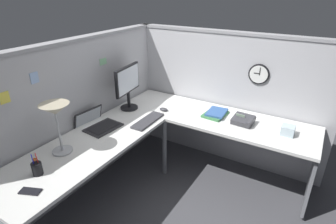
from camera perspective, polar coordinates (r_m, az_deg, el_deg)
The scene contains 18 objects.
ground_plane at distance 3.17m, azimuth 0.31°, elevation -14.93°, with size 6.80×6.80×0.00m, color #47474C.
cubicle_wall_back at distance 2.99m, azimuth -17.88°, elevation -0.82°, with size 2.57×0.12×1.58m.
cubicle_wall_right at distance 3.36m, azimuth 11.84°, elevation 2.75°, with size 0.12×2.37×1.58m.
desk at distance 2.68m, azimuth -0.37°, elevation -6.59°, with size 2.35×2.15×0.73m.
monitor at distance 3.10m, azimuth -8.35°, elevation 5.70°, with size 0.46×0.20×0.50m.
laptop at distance 2.87m, azimuth -14.60°, elevation -2.33°, with size 0.37×0.41×0.22m.
keyboard at distance 2.87m, azimuth -4.21°, elevation -1.82°, with size 0.43×0.14×0.02m, color #38383D.
computer_mouse at distance 3.11m, azimuth -0.90°, elevation 0.54°, with size 0.06×0.10×0.03m, color #38383D.
desk_lamp_dome at distance 2.38m, azimuth -22.35°, elevation -0.25°, with size 0.24×0.24×0.44m.
pen_cup at distance 2.31m, azimuth -25.58°, elevation -10.54°, with size 0.08×0.08×0.18m.
cell_phone at distance 2.19m, azimuth -26.74°, elevation -14.52°, with size 0.07×0.14×0.01m, color black.
office_phone at distance 2.92m, azimuth 15.45°, elevation -1.71°, with size 0.20×0.22×0.11m.
book_stack at distance 3.05m, azimuth 9.91°, elevation -0.29°, with size 0.30×0.23×0.04m.
tissue_box at distance 2.85m, azimuth 23.66°, elevation -3.51°, with size 0.12×0.12×0.09m, color silver.
wall_clock at distance 3.10m, azimuth 18.39°, elevation 7.49°, with size 0.04×0.22×0.22m.
pinned_note_leftmost at distance 3.02m, azimuth -13.31°, elevation 10.18°, with size 0.10×0.00×0.07m, color #8CCC99.
pinned_note_middle at distance 2.41m, azimuth -30.85°, elevation 2.57°, with size 0.08×0.00×0.09m, color #EAD84C.
pinned_note_rightmost at distance 2.52m, azimuth -26.03°, elevation 6.40°, with size 0.07×0.00×0.09m, color #99B7E5.
Camera 1 is at (-2.10, -1.23, 2.03)m, focal length 29.31 mm.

